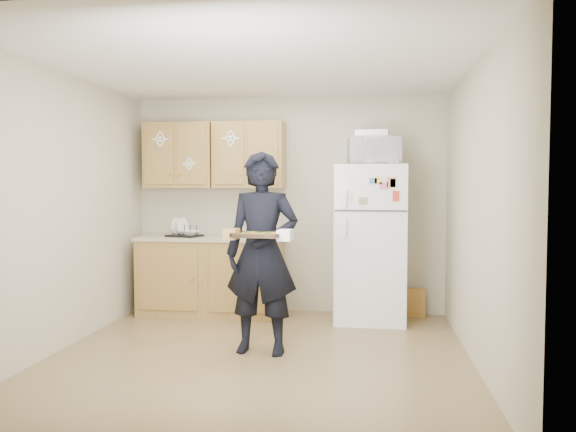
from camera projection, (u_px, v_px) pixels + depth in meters
The scene contains 24 objects.
floor at pixel (259, 356), 4.87m from camera, with size 3.60×3.60×0.00m, color brown.
ceiling at pixel (259, 64), 4.73m from camera, with size 3.60×3.60×0.00m, color silver.
wall_back at pixel (288, 205), 6.58m from camera, with size 3.60×0.04×2.50m, color #B8B095.
wall_front at pixel (195, 228), 3.02m from camera, with size 3.60×0.04×2.50m, color #B8B095.
wall_left at pixel (63, 211), 5.05m from camera, with size 0.04×3.60×2.50m, color #B8B095.
wall_right at pixel (477, 214), 4.55m from camera, with size 0.04×3.60×2.50m, color #B8B095.
refrigerator at pixel (370, 243), 6.10m from camera, with size 0.75×0.70×1.70m, color white.
base_cabinet at pixel (211, 277), 6.43m from camera, with size 1.60×0.60×0.86m, color brown.
countertop at pixel (211, 238), 6.40m from camera, with size 1.64×0.64×0.04m, color #BEB392.
upper_cab_left at pixel (180, 156), 6.54m from camera, with size 0.80×0.33×0.75m, color brown.
upper_cab_right at pixel (249, 155), 6.43m from camera, with size 0.80×0.33×0.75m, color brown.
cereal_box at pixel (416, 303), 6.30m from camera, with size 0.20×0.07×0.32m, color gold.
person at pixel (262, 253), 4.92m from camera, with size 0.65×0.42×1.77m, color black.
baking_tray at pixel (258, 236), 4.61m from camera, with size 0.40×0.29×0.04m, color black.
pizza_front_left at pixel (245, 234), 4.57m from camera, with size 0.13×0.13×0.02m, color orange.
pizza_front_right at pixel (267, 235), 4.53m from camera, with size 0.13×0.13×0.02m, color orange.
pizza_back_left at pixel (249, 233), 4.70m from camera, with size 0.13×0.13×0.02m, color orange.
pizza_back_right at pixel (271, 233), 4.66m from camera, with size 0.13×0.13×0.02m, color orange.
pizza_center at pixel (258, 234), 4.61m from camera, with size 0.13×0.13×0.02m, color orange.
microwave at pixel (374, 151), 5.99m from camera, with size 0.53×0.36×0.30m, color white.
foil_pan at pixel (372, 134), 6.02m from camera, with size 0.35×0.24×0.07m, color #B1B1B8.
dish_rack at pixel (185, 230), 6.36m from camera, with size 0.36×0.27×0.14m, color black.
bowl at pixel (191, 233), 6.35m from camera, with size 0.21×0.21×0.05m, color white.
soap_bottle at pixel (240, 228), 6.20m from camera, with size 0.09×0.10×0.21m, color white.
Camera 1 is at (0.92, -4.71, 1.48)m, focal length 35.00 mm.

